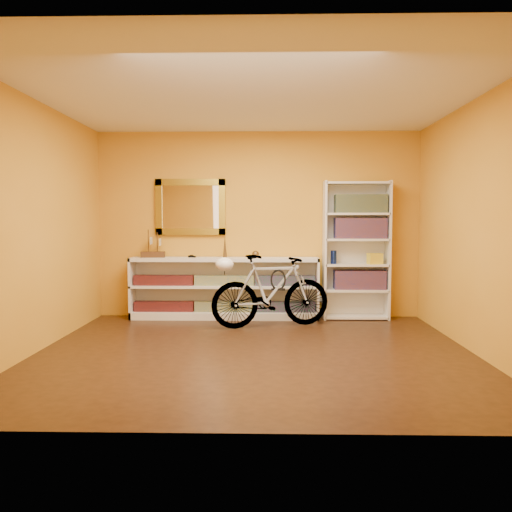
{
  "coord_description": "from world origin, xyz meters",
  "views": [
    {
      "loc": [
        0.13,
        -5.14,
        1.36
      ],
      "look_at": [
        0.0,
        0.7,
        0.95
      ],
      "focal_mm": 35.53,
      "sensor_mm": 36.0,
      "label": 1
    }
  ],
  "objects_px": {
    "console_unit": "(224,288)",
    "bicycle": "(271,291)",
    "helmet": "(224,264)",
    "bookcase": "(356,250)"
  },
  "relations": [
    {
      "from": "bookcase",
      "to": "helmet",
      "type": "bearing_deg",
      "value": -157.01
    },
    {
      "from": "console_unit",
      "to": "helmet",
      "type": "height_order",
      "value": "helmet"
    },
    {
      "from": "helmet",
      "to": "console_unit",
      "type": "bearing_deg",
      "value": 94.96
    },
    {
      "from": "bookcase",
      "to": "bicycle",
      "type": "distance_m",
      "value": 1.4
    },
    {
      "from": "console_unit",
      "to": "bookcase",
      "type": "relative_size",
      "value": 1.37
    },
    {
      "from": "console_unit",
      "to": "bicycle",
      "type": "distance_m",
      "value": 0.85
    },
    {
      "from": "console_unit",
      "to": "helmet",
      "type": "relative_size",
      "value": 11.39
    },
    {
      "from": "console_unit",
      "to": "helmet",
      "type": "xyz_separation_m",
      "value": [
        0.06,
        -0.72,
        0.39
      ]
    },
    {
      "from": "bookcase",
      "to": "bicycle",
      "type": "height_order",
      "value": "bookcase"
    },
    {
      "from": "console_unit",
      "to": "bookcase",
      "type": "xyz_separation_m",
      "value": [
        1.82,
        0.03,
        0.52
      ]
    }
  ]
}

